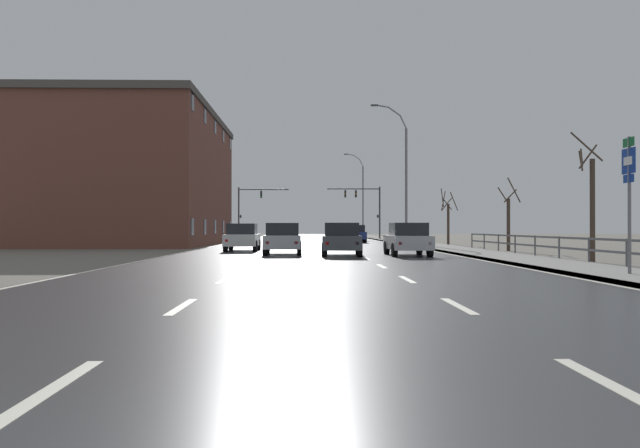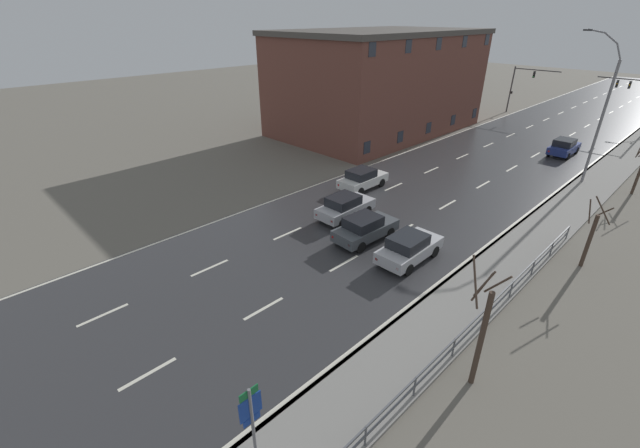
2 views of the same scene
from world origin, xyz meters
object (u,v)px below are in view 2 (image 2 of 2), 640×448
object	(u,v)px
car_near_right	(363,179)
car_mid_centre	(345,206)
car_far_left	(365,228)
traffic_signal_right	(639,95)
street_lamp_midground	(600,114)
car_near_left	(564,147)
brick_building	(378,82)
highway_sign	(253,426)
car_distant	(409,247)
traffic_signal_left	(521,83)

from	to	relation	value
car_near_right	car_mid_centre	bearing A→B (deg)	-62.39
car_near_right	car_far_left	size ratio (longest dim) A/B	0.98
traffic_signal_right	car_far_left	bearing A→B (deg)	-97.05
traffic_signal_right	street_lamp_midground	bearing A→B (deg)	-87.10
traffic_signal_right	car_mid_centre	distance (m)	39.50
car_near_left	brick_building	bearing A→B (deg)	-165.15
street_lamp_midground	highway_sign	xyz separation A→B (m)	(0.99, -32.49, -2.94)
traffic_signal_right	car_distant	size ratio (longest dim) A/B	1.45
car_mid_centre	traffic_signal_left	bearing A→B (deg)	96.82
car_near_left	car_mid_centre	size ratio (longest dim) A/B	0.99
highway_sign	brick_building	world-z (taller)	brick_building
car_near_right	highway_sign	bearing A→B (deg)	-57.37
traffic_signal_left	car_near_right	distance (m)	35.57
car_mid_centre	car_distant	bearing A→B (deg)	-14.23
traffic_signal_right	brick_building	bearing A→B (deg)	-137.92
highway_sign	car_far_left	bearing A→B (deg)	118.20
car_distant	brick_building	bearing A→B (deg)	131.55
car_near_right	car_mid_centre	size ratio (longest dim) A/B	0.99
car_far_left	brick_building	distance (m)	26.82
street_lamp_midground	highway_sign	distance (m)	32.64
car_mid_centre	car_far_left	world-z (taller)	same
street_lamp_midground	brick_building	size ratio (longest dim) A/B	0.48
car_distant	car_mid_centre	size ratio (longest dim) A/B	1.00
street_lamp_midground	car_far_left	size ratio (longest dim) A/B	2.65
street_lamp_midground	traffic_signal_left	size ratio (longest dim) A/B	1.87
traffic_signal_left	car_near_left	world-z (taller)	traffic_signal_left
highway_sign	traffic_signal_right	distance (m)	53.02
traffic_signal_left	car_distant	bearing A→B (deg)	-74.67
car_near_left	car_far_left	bearing A→B (deg)	-95.94
car_near_right	car_near_left	distance (m)	21.53
traffic_signal_right	brick_building	distance (m)	28.23
traffic_signal_left	car_distant	world-z (taller)	traffic_signal_left
car_near_right	car_distant	bearing A→B (deg)	-36.01
traffic_signal_right	highway_sign	bearing A→B (deg)	-87.81
street_lamp_midground	car_near_right	distance (m)	18.14
car_mid_centre	brick_building	xyz separation A→B (m)	(-13.15, 19.68, 4.48)
car_distant	car_near_right	bearing A→B (deg)	143.54
street_lamp_midground	car_near_right	size ratio (longest dim) A/B	2.69
traffic_signal_right	car_near_right	bearing A→B (deg)	-106.79
car_far_left	street_lamp_midground	bearing A→B (deg)	75.61
car_near_right	traffic_signal_left	bearing A→B (deg)	94.58
traffic_signal_right	car_near_right	distance (m)	35.59
traffic_signal_left	car_near_right	bearing A→B (deg)	-85.25
street_lamp_midground	car_far_left	world-z (taller)	street_lamp_midground
traffic_signal_left	car_near_right	xyz separation A→B (m)	(2.93, -35.31, -3.14)
car_distant	brick_building	size ratio (longest dim) A/B	0.18
highway_sign	brick_building	bearing A→B (deg)	123.99
street_lamp_midground	traffic_signal_left	world-z (taller)	street_lamp_midground
car_distant	car_near_left	bearing A→B (deg)	90.42
highway_sign	car_distant	xyz separation A→B (m)	(-3.85, 12.95, -1.62)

